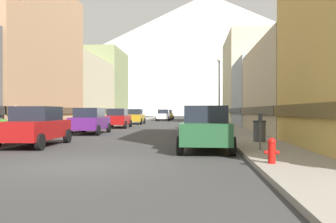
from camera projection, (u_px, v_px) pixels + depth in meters
ground_plane at (78, 166)px, 10.04m from camera, size 400.00×400.00×0.00m
sidewalk_left at (121, 122)px, 45.42m from camera, size 2.50×100.00×0.15m
sidewalk_right at (218, 123)px, 44.44m from camera, size 2.50×100.00×0.15m
storefront_left_1 at (16, 57)px, 27.26m from camera, size 6.46×13.81×11.85m
storefront_left_2 at (71, 93)px, 40.76m from camera, size 7.49×13.03×7.66m
storefront_left_3 at (92, 87)px, 52.20m from camera, size 9.30×9.71×10.52m
storefront_right_1 at (313, 91)px, 24.03m from camera, size 8.22×12.87×6.15m
storefront_right_2 at (283, 95)px, 35.14m from camera, size 9.63×8.88×6.63m
storefront_right_3 at (261, 81)px, 46.55m from camera, size 9.43×13.45×11.36m
car_left_0 at (35, 126)px, 15.70m from camera, size 2.19×4.46×1.78m
car_left_1 at (90, 121)px, 23.83m from camera, size 2.20×4.46×1.78m
car_left_2 at (118, 118)px, 32.37m from camera, size 2.23×4.47×1.78m
car_left_3 at (135, 116)px, 41.55m from camera, size 2.19×4.46×1.78m
car_right_0 at (206, 128)px, 13.92m from camera, size 2.18×4.45×1.78m
car_right_1 at (202, 121)px, 22.56m from camera, size 2.19×4.46×1.78m
car_right_2 at (200, 119)px, 30.24m from camera, size 2.10×4.42×1.78m
car_right_3 at (199, 117)px, 39.53m from camera, size 2.18×4.45×1.78m
car_driving_0 at (163, 115)px, 54.40m from camera, size 2.06×4.40×1.78m
car_driving_1 at (168, 114)px, 62.41m from camera, size 2.06×4.40×1.78m
fire_hydrant_near at (272, 150)px, 9.53m from camera, size 0.40×0.22×0.70m
parking_meter_near at (260, 126)px, 12.84m from camera, size 0.14×0.10×1.33m
trash_bin_right at (259, 131)px, 16.29m from camera, size 0.59×0.59×0.98m
potted_plant_0 at (3, 128)px, 18.86m from camera, size 0.66×0.66×0.98m
potted_plant_1 at (44, 125)px, 23.96m from camera, size 0.56×0.56×0.82m
pedestrian_0 at (225, 118)px, 33.69m from camera, size 0.36×0.36×1.59m
pedestrian_1 at (103, 117)px, 36.29m from camera, size 0.36×0.36×1.75m
pedestrian_2 at (15, 123)px, 18.70m from camera, size 0.36×0.36×1.72m
streetlamp_right at (219, 82)px, 29.25m from camera, size 0.36×0.36×5.86m
mountain_backdrop at (207, 53)px, 268.14m from camera, size 326.81×326.81×91.34m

